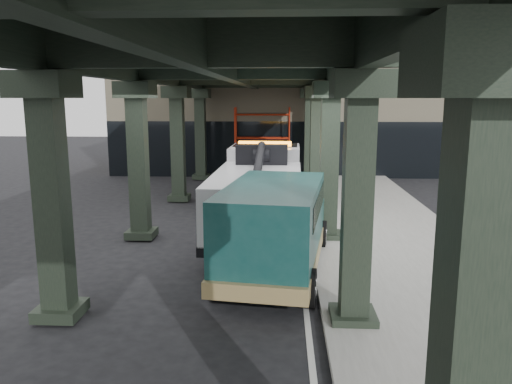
% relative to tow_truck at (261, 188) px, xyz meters
% --- Properties ---
extents(ground, '(90.00, 90.00, 0.00)m').
position_rel_tow_truck_xyz_m(ground, '(-0.43, -3.28, -1.49)').
color(ground, black).
rests_on(ground, ground).
extents(sidewalk, '(5.00, 40.00, 0.15)m').
position_rel_tow_truck_xyz_m(sidewalk, '(4.07, -1.28, -1.42)').
color(sidewalk, gray).
rests_on(sidewalk, ground).
extents(lane_stripe, '(0.12, 38.00, 0.01)m').
position_rel_tow_truck_xyz_m(lane_stripe, '(1.27, -1.28, -1.48)').
color(lane_stripe, silver).
rests_on(lane_stripe, ground).
extents(viaduct, '(7.40, 32.00, 6.40)m').
position_rel_tow_truck_xyz_m(viaduct, '(-0.83, -1.28, 3.97)').
color(viaduct, black).
rests_on(viaduct, ground).
extents(building, '(22.00, 10.00, 8.00)m').
position_rel_tow_truck_xyz_m(building, '(1.57, 16.72, 2.51)').
color(building, '#C6B793').
rests_on(building, ground).
extents(scaffolding, '(3.08, 0.88, 4.00)m').
position_rel_tow_truck_xyz_m(scaffolding, '(-0.43, 11.37, 0.62)').
color(scaffolding, '#A9230D').
rests_on(scaffolding, ground).
extents(tow_truck, '(3.00, 9.40, 3.06)m').
position_rel_tow_truck_xyz_m(tow_truck, '(0.00, 0.00, 0.00)').
color(tow_truck, black).
rests_on(tow_truck, ground).
extents(towed_van, '(3.05, 6.20, 2.41)m').
position_rel_tow_truck_xyz_m(towed_van, '(0.56, -4.39, -0.19)').
color(towed_van, '#103B39').
rests_on(towed_van, ground).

